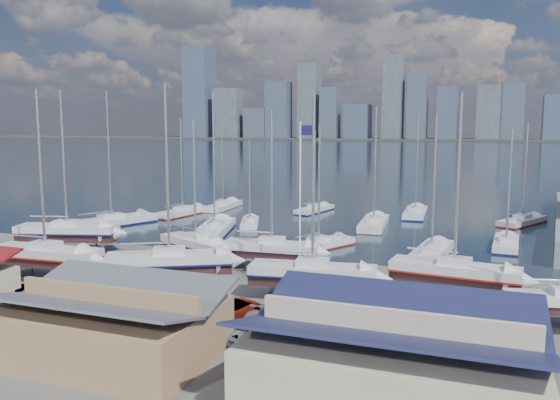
% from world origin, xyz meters
% --- Properties ---
extents(ground, '(1400.00, 1400.00, 0.00)m').
position_xyz_m(ground, '(0.00, -10.00, 0.00)').
color(ground, '#605E59').
rests_on(ground, ground).
extents(water, '(1400.00, 600.00, 0.40)m').
position_xyz_m(water, '(0.00, 300.00, -0.15)').
color(water, '#1B2C3E').
rests_on(water, ground).
extents(far_shore, '(1400.00, 80.00, 2.20)m').
position_xyz_m(far_shore, '(0.00, 560.00, 1.10)').
color(far_shore, '#2D332D').
rests_on(far_shore, ground).
extents(skyline, '(639.14, 43.80, 107.69)m').
position_xyz_m(skyline, '(-7.83, 553.76, 39.09)').
color(skyline, '#475166').
rests_on(skyline, far_shore).
extents(shed_grey, '(12.60, 8.40, 4.17)m').
position_xyz_m(shed_grey, '(0.00, -26.00, 2.15)').
color(shed_grey, '#8C6B4C').
rests_on(shed_grey, ground).
extents(shed_blue, '(13.65, 9.45, 4.71)m').
position_xyz_m(shed_blue, '(16.00, -26.00, 2.42)').
color(shed_blue, '#BFB293').
rests_on(shed_blue, ground).
extents(sailboat_cradle_0, '(10.84, 5.79, 16.81)m').
position_xyz_m(sailboat_cradle_0, '(-21.01, -5.43, 2.11)').
color(sailboat_cradle_0, '#2D2D33').
rests_on(sailboat_cradle_0, ground).
extents(sailboat_cradle_1, '(10.13, 3.33, 16.14)m').
position_xyz_m(sailboat_cradle_1, '(-15.27, -14.59, 2.08)').
color(sailboat_cradle_1, '#2D2D33').
rests_on(sailboat_cradle_1, ground).
extents(sailboat_cradle_2, '(8.56, 5.47, 13.76)m').
position_xyz_m(sailboat_cradle_2, '(-5.71, -5.50, 1.96)').
color(sailboat_cradle_2, '#2D2D33').
rests_on(sailboat_cradle_2, ground).
extents(sailboat_cradle_3, '(10.31, 7.30, 16.41)m').
position_xyz_m(sailboat_cradle_3, '(-4.00, -12.98, 2.09)').
color(sailboat_cradle_3, '#2D2D33').
rests_on(sailboat_cradle_3, ground).
extents(sailboat_cradle_4, '(8.98, 3.07, 14.54)m').
position_xyz_m(sailboat_cradle_4, '(1.94, -5.14, 2.00)').
color(sailboat_cradle_4, '#2D2D33').
rests_on(sailboat_cradle_4, ground).
extents(sailboat_cradle_5, '(9.90, 4.07, 15.56)m').
position_xyz_m(sailboat_cradle_5, '(7.99, -12.33, 2.05)').
color(sailboat_cradle_5, '#2D2D33').
rests_on(sailboat_cradle_5, ground).
extents(sailboat_cradle_6, '(9.82, 3.66, 15.54)m').
position_xyz_m(sailboat_cradle_6, '(17.98, -8.21, 2.05)').
color(sailboat_cradle_6, '#2D2D33').
rests_on(sailboat_cradle_6, ground).
extents(sailboat_moored_0, '(8.00, 12.74, 18.49)m').
position_xyz_m(sailboat_moored_0, '(-26.32, 8.83, 0.31)').
color(sailboat_moored_0, black).
rests_on(sailboat_moored_0, water).
extents(sailboat_moored_1, '(4.32, 10.33, 14.97)m').
position_xyz_m(sailboat_moored_1, '(-21.96, 19.83, 0.31)').
color(sailboat_moored_1, black).
rests_on(sailboat_moored_1, water).
extents(sailboat_moored_2, '(3.32, 10.21, 15.23)m').
position_xyz_m(sailboat_moored_2, '(-19.13, 27.79, 0.32)').
color(sailboat_moored_2, black).
rests_on(sailboat_moored_2, water).
extents(sailboat_moored_3, '(6.47, 12.52, 18.03)m').
position_xyz_m(sailboat_moored_3, '(-11.00, 8.87, 0.31)').
color(sailboat_moored_3, black).
rests_on(sailboat_moored_3, water).
extents(sailboat_moored_4, '(4.84, 8.14, 11.88)m').
position_xyz_m(sailboat_moored_4, '(-9.08, 15.31, 0.33)').
color(sailboat_moored_4, black).
rests_on(sailboat_moored_4, water).
extents(sailboat_moored_5, '(4.31, 9.21, 13.28)m').
position_xyz_m(sailboat_moored_5, '(-4.36, 29.68, 0.31)').
color(sailboat_moored_5, black).
rests_on(sailboat_moored_5, water).
extents(sailboat_moored_6, '(6.57, 9.55, 14.02)m').
position_xyz_m(sailboat_moored_6, '(3.49, 4.86, 0.31)').
color(sailboat_moored_6, black).
rests_on(sailboat_moored_6, water).
extents(sailboat_moored_7, '(3.90, 11.15, 16.53)m').
position_xyz_m(sailboat_moored_7, '(6.71, 19.69, 0.32)').
color(sailboat_moored_7, black).
rests_on(sailboat_moored_7, water).
extents(sailboat_moored_8, '(3.29, 10.53, 15.60)m').
position_xyz_m(sailboat_moored_8, '(10.79, 30.99, 0.31)').
color(sailboat_moored_8, black).
rests_on(sailboat_moored_8, water).
extents(sailboat_moored_9, '(3.98, 10.23, 15.05)m').
position_xyz_m(sailboat_moored_9, '(15.24, 5.36, 0.32)').
color(sailboat_moored_9, black).
rests_on(sailboat_moored_9, water).
extents(sailboat_moored_10, '(3.10, 9.15, 13.46)m').
position_xyz_m(sailboat_moored_10, '(22.51, 12.61, 0.31)').
color(sailboat_moored_10, black).
rests_on(sailboat_moored_10, water).
extents(sailboat_moored_11, '(6.95, 9.74, 14.39)m').
position_xyz_m(sailboat_moored_11, '(25.16, 28.79, 0.31)').
color(sailboat_moored_11, black).
rests_on(sailboat_moored_11, water).
extents(car_a, '(2.15, 4.53, 1.50)m').
position_xyz_m(car_a, '(-9.84, -18.98, 0.75)').
color(car_a, gray).
rests_on(car_a, ground).
extents(car_b, '(5.11, 3.45, 1.59)m').
position_xyz_m(car_b, '(-10.62, -21.04, 0.80)').
color(car_b, gray).
rests_on(car_b, ground).
extents(car_c, '(3.75, 5.12, 1.29)m').
position_xyz_m(car_c, '(3.87, -18.47, 0.65)').
color(car_c, gray).
rests_on(car_c, ground).
extents(car_d, '(2.66, 5.28, 1.47)m').
position_xyz_m(car_d, '(6.78, -21.02, 0.74)').
color(car_d, gray).
rests_on(car_d, ground).
extents(flagpole, '(1.18, 0.12, 13.43)m').
position_xyz_m(flagpole, '(6.19, -9.61, 7.83)').
color(flagpole, white).
rests_on(flagpole, ground).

